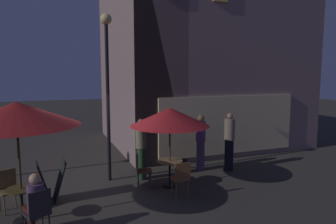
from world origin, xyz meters
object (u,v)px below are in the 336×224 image
(patron_standing_1, at_px, (229,141))
(patron_standing_3, at_px, (201,142))
(patio_umbrella_0, at_px, (170,117))
(patron_standing_2, at_px, (141,149))
(cafe_chair_1, at_px, (181,176))
(cafe_chair_3, at_px, (8,186))
(cafe_chair_0, at_px, (141,167))
(patio_umbrella_1, at_px, (16,114))
(patron_seated_0, at_px, (35,201))
(menu_sandwich_board, at_px, (52,181))
(street_lamp_near_corner, at_px, (107,70))
(cafe_table_0, at_px, (170,168))
(cafe_table_1, at_px, (22,200))
(cafe_chair_2, at_px, (38,210))

(patron_standing_1, xyz_separation_m, patron_standing_3, (-0.84, 0.36, -0.02))
(patio_umbrella_0, xyz_separation_m, patron_standing_2, (-0.56, 0.86, -1.02))
(cafe_chair_1, height_order, patron_standing_1, patron_standing_1)
(cafe_chair_3, bearing_deg, cafe_chair_0, 70.42)
(patio_umbrella_1, bearing_deg, cafe_chair_3, 113.64)
(patio_umbrella_0, xyz_separation_m, cafe_chair_1, (-0.04, -0.88, -1.37))
(patron_standing_1, bearing_deg, cafe_chair_3, 0.92)
(cafe_chair_3, distance_m, patron_seated_0, 1.58)
(menu_sandwich_board, height_order, patio_umbrella_1, patio_umbrella_1)
(cafe_chair_0, distance_m, patron_seated_0, 3.07)
(street_lamp_near_corner, bearing_deg, cafe_table_0, -37.50)
(cafe_table_1, xyz_separation_m, patio_umbrella_1, (0.00, 0.00, 1.80))
(cafe_table_0, height_order, cafe_chair_2, cafe_chair_2)
(cafe_table_1, bearing_deg, patron_seated_0, -67.07)
(patio_umbrella_1, height_order, patron_standing_1, patio_umbrella_1)
(cafe_table_1, distance_m, cafe_chair_3, 0.84)
(cafe_chair_1, bearing_deg, street_lamp_near_corner, 37.74)
(cafe_chair_2, relative_size, patron_seated_0, 0.77)
(cafe_chair_2, height_order, patron_seated_0, patron_seated_0)
(patron_standing_2, bearing_deg, cafe_chair_1, -150.28)
(patio_umbrella_0, xyz_separation_m, patio_umbrella_1, (-3.63, -0.82, 0.35))
(cafe_chair_3, bearing_deg, patio_umbrella_0, 67.11)
(patio_umbrella_1, bearing_deg, patio_umbrella_0, 12.71)
(cafe_table_0, bearing_deg, cafe_chair_1, -92.37)
(cafe_chair_2, bearing_deg, cafe_chair_0, -77.05)
(patron_seated_0, relative_size, patron_standing_3, 0.69)
(cafe_table_0, relative_size, cafe_chair_0, 0.75)
(street_lamp_near_corner, relative_size, cafe_table_0, 6.45)
(cafe_table_1, bearing_deg, street_lamp_near_corner, 41.50)
(street_lamp_near_corner, relative_size, patio_umbrella_1, 1.86)
(cafe_chair_0, bearing_deg, patron_standing_1, 21.82)
(cafe_chair_1, xyz_separation_m, patron_seated_0, (-3.31, -0.62, 0.13))
(street_lamp_near_corner, bearing_deg, patron_standing_1, -6.65)
(cafe_chair_1, relative_size, patron_standing_3, 0.52)
(cafe_chair_2, height_order, patron_standing_3, patron_standing_3)
(cafe_chair_0, height_order, cafe_chair_3, cafe_chair_0)
(menu_sandwich_board, bearing_deg, patron_seated_0, -105.10)
(cafe_chair_2, bearing_deg, patio_umbrella_0, -86.42)
(cafe_chair_1, xyz_separation_m, cafe_chair_2, (-3.25, -0.76, 0.00))
(patron_seated_0, xyz_separation_m, patron_standing_3, (4.81, 2.53, 0.22))
(cafe_table_1, relative_size, patio_umbrella_0, 0.34)
(cafe_chair_2, bearing_deg, cafe_table_1, 0.00)
(patron_standing_2, bearing_deg, patron_standing_3, -72.07)
(menu_sandwich_board, xyz_separation_m, patron_standing_1, (5.34, 0.56, 0.44))
(cafe_table_1, bearing_deg, menu_sandwich_board, 57.20)
(patron_seated_0, height_order, patron_standing_2, patron_standing_2)
(cafe_chair_2, xyz_separation_m, patron_standing_1, (5.59, 2.31, 0.37))
(cafe_table_0, bearing_deg, patron_seated_0, -155.86)
(patron_standing_1, bearing_deg, cafe_chair_0, 3.51)
(cafe_chair_2, bearing_deg, patio_umbrella_1, 0.00)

